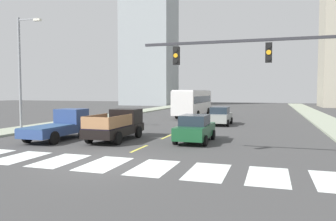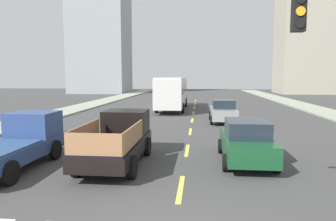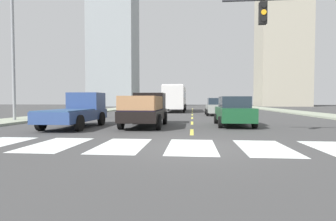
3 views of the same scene
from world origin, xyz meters
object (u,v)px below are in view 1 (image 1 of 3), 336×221
pickup_stakebed (118,125)px  city_bus (193,101)px  pickup_dark (61,125)px  sedan_far (195,128)px  streetlight_left (21,69)px  traffic_signal_gantry (299,66)px  sedan_near_right (220,116)px

pickup_stakebed → city_bus: city_bus is taller
city_bus → pickup_stakebed: bearing=-92.3°
pickup_dark → sedan_far: bearing=10.4°
city_bus → streetlight_left: bearing=-119.5°
traffic_signal_gantry → pickup_stakebed: bearing=156.3°
streetlight_left → pickup_stakebed: bearing=-11.1°
sedan_far → streetlight_left: size_ratio=0.49×
city_bus → sedan_near_right: city_bus is taller
streetlight_left → sedan_far: bearing=-5.4°
city_bus → sedan_far: 19.95m
sedan_near_right → streetlight_left: (-14.36, -9.60, 4.11)m
city_bus → sedan_far: city_bus is taller
pickup_dark → sedan_far: size_ratio=1.18×
pickup_dark → sedan_far: (8.83, 1.43, -0.06)m
pickup_stakebed → pickup_dark: bearing=-164.9°
city_bus → streetlight_left: 20.71m
sedan_far → traffic_signal_gantry: bearing=-45.2°
sedan_near_right → city_bus: bearing=118.3°
city_bus → sedan_near_right: (4.59, -8.41, -1.09)m
sedan_near_right → sedan_far: (0.09, -10.95, 0.00)m
pickup_dark → city_bus: (4.15, 20.79, 1.03)m
pickup_dark → city_bus: bearing=80.0°
sedan_near_right → traffic_signal_gantry: traffic_signal_gantry is taller
city_bus → sedan_near_right: 9.64m
city_bus → sedan_far: bearing=-77.5°
streetlight_left → sedan_near_right: bearing=33.8°
sedan_far → sedan_near_right: bearing=88.0°
pickup_stakebed → pickup_dark: (-3.73, -0.95, -0.02)m
pickup_stakebed → traffic_signal_gantry: size_ratio=0.50×
city_bus → streetlight_left: (-9.77, -18.01, 3.02)m
city_bus → sedan_near_right: bearing=-62.4°
pickup_dark → traffic_signal_gantry: size_ratio=0.50×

